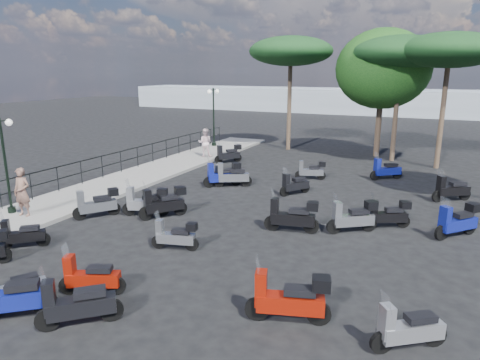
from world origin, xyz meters
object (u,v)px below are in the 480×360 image
at_px(scooter_2, 22,235).
at_px(scooter_11, 232,176).
at_px(scooter_9, 164,203).
at_px(scooter_13, 90,277).
at_px(broadleaf_tree, 383,69).
at_px(scooter_3, 97,204).
at_px(scooter_4, 223,175).
at_px(scooter_26, 457,222).
at_px(scooter_8, 146,202).
at_px(woman, 22,192).
at_px(scooter_17, 311,171).
at_px(scooter_7, 9,298).
at_px(scooter_12, 77,305).
at_px(scooter_10, 225,175).
at_px(scooter_5, 228,154).
at_px(pedestrian_far, 205,143).
at_px(scooter_20, 388,215).
at_px(pine_0, 401,53).
at_px(scooter_14, 175,236).
at_px(scooter_6, 14,290).
at_px(scooter_19, 289,299).
at_px(scooter_24, 408,329).
at_px(scooter_21, 386,170).
at_px(pine_2, 291,51).
at_px(scooter_15, 292,216).
at_px(pine_1, 450,51).
at_px(lamp_post_2, 214,113).
at_px(scooter_27, 451,190).
at_px(lamp_post_1, 5,160).
at_px(scooter_16, 294,185).

xyz_separation_m(scooter_2, scooter_11, (2.62, 9.12, 0.09)).
xyz_separation_m(scooter_9, scooter_13, (1.65, -5.41, -0.10)).
bearing_deg(broadleaf_tree, scooter_3, -114.60).
relative_size(scooter_4, scooter_26, 1.02).
xyz_separation_m(scooter_3, scooter_8, (1.53, 0.92, 0.01)).
relative_size(scooter_26, broadleaf_tree, 0.19).
distance_m(woman, scooter_17, 12.84).
bearing_deg(scooter_4, scooter_2, 123.85).
distance_m(scooter_7, scooter_12, 1.57).
relative_size(scooter_10, scooter_26, 0.87).
bearing_deg(scooter_7, scooter_9, -32.42).
distance_m(scooter_5, scooter_17, 5.85).
relative_size(pedestrian_far, scooter_8, 1.05).
bearing_deg(scooter_20, pine_0, -20.96).
xyz_separation_m(scooter_2, scooter_14, (4.30, 1.87, 0.03)).
relative_size(scooter_6, scooter_14, 0.96).
bearing_deg(scooter_13, scooter_19, -104.28).
distance_m(scooter_8, scooter_20, 8.68).
height_order(scooter_9, scooter_24, scooter_9).
height_order(scooter_21, pine_2, pine_2).
height_order(scooter_5, scooter_15, scooter_15).
bearing_deg(scooter_3, scooter_4, -74.59).
bearing_deg(pine_1, lamp_post_2, 178.38).
relative_size(scooter_3, scooter_11, 0.90).
bearing_deg(scooter_2, scooter_21, -73.95).
bearing_deg(scooter_27, lamp_post_2, 28.10).
distance_m(scooter_14, scooter_24, 7.07).
height_order(scooter_4, pine_1, pine_1).
xyz_separation_m(scooter_4, scooter_12, (2.43, -11.37, -0.06)).
relative_size(scooter_19, pine_1, 0.25).
height_order(scooter_14, pine_1, pine_1).
xyz_separation_m(scooter_2, scooter_7, (3.16, -2.82, 0.10)).
bearing_deg(scooter_27, broadleaf_tree, -11.14).
relative_size(lamp_post_1, scooter_5, 2.52).
relative_size(woman, scooter_11, 1.09).
bearing_deg(scooter_24, scooter_27, -40.57).
relative_size(scooter_8, scooter_20, 1.13).
height_order(scooter_5, scooter_21, scooter_21).
relative_size(scooter_4, scooter_6, 1.06).
bearing_deg(scooter_6, scooter_13, -102.34).
bearing_deg(scooter_19, pine_1, -25.18).
bearing_deg(scooter_16, scooter_4, 35.66).
bearing_deg(scooter_14, scooter_3, 58.24).
relative_size(scooter_10, scooter_12, 0.88).
xyz_separation_m(scooter_16, broadleaf_tree, (1.96, 10.65, 4.93)).
relative_size(lamp_post_2, scooter_15, 2.18).
distance_m(scooter_4, pine_2, 12.17).
distance_m(scooter_21, pine_2, 11.10).
distance_m(lamp_post_1, scooter_2, 3.90).
height_order(scooter_7, scooter_11, scooter_7).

